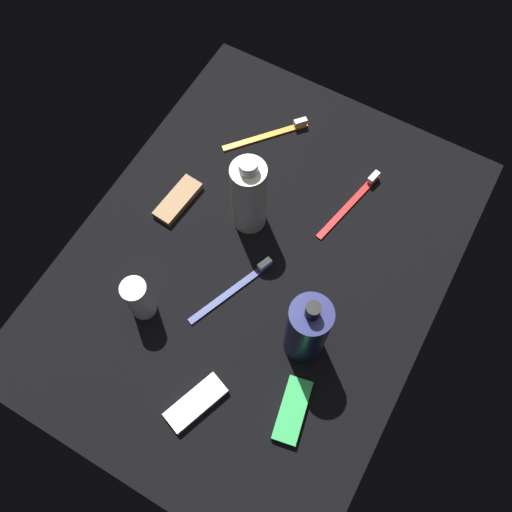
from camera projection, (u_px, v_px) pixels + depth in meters
ground_plane at (256, 264)px, 98.77cm from camera, size 84.00×64.00×1.20cm
lotion_bottle at (307, 330)px, 84.33cm from camera, size 6.66×6.66×19.66cm
bodywash_bottle at (249, 196)px, 93.72cm from camera, size 6.15×6.15×19.11cm
deodorant_stick at (139, 299)px, 90.12cm from camera, size 4.34×4.34×10.14cm
toothbrush_red at (352, 201)px, 102.62cm from camera, size 17.85×4.98×2.10cm
toothbrush_orange at (271, 134)px, 108.82cm from camera, size 14.46×12.61×2.10cm
toothbrush_navy at (236, 287)px, 95.67cm from camera, size 17.15×7.82×2.10cm
snack_bar_green at (292, 410)px, 87.09cm from camera, size 10.99×5.99×1.50cm
snack_bar_white at (196, 403)px, 87.56cm from camera, size 11.14×7.30×1.50cm
snack_bar_brown at (178, 200)px, 102.54cm from camera, size 10.72×4.92×1.50cm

